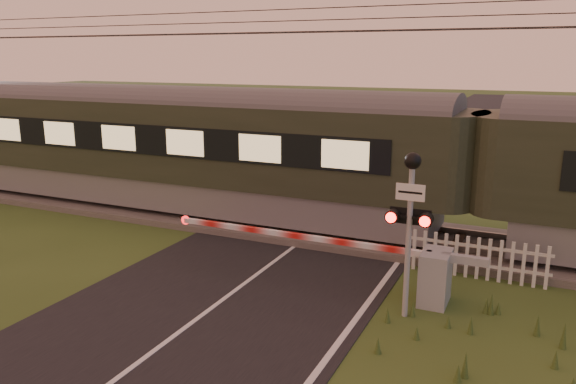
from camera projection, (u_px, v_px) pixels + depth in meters
The scene contains 8 objects.
ground at pixel (189, 326), 10.41m from camera, with size 160.00×160.00×0.00m, color #32471B.
road at pixel (182, 331), 10.19m from camera, with size 6.00×140.00×0.03m.
track_bed at pixel (318, 228), 16.14m from camera, with size 140.00×3.40×0.39m.
overhead_wires at pixel (320, 23), 14.80m from camera, with size 120.00×0.62×0.62m.
train at pixel (477, 170), 13.95m from camera, with size 39.42×2.72×3.67m.
boom_gate at pixel (418, 271), 11.39m from camera, with size 7.09×0.84×1.12m.
crossing_signal at pixel (410, 206), 10.30m from camera, with size 0.81×0.34×3.19m.
picket_fence at pixel (478, 258), 12.52m from camera, with size 3.08×0.08×0.97m.
Camera 1 is at (5.62, -7.91, 4.88)m, focal length 35.00 mm.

